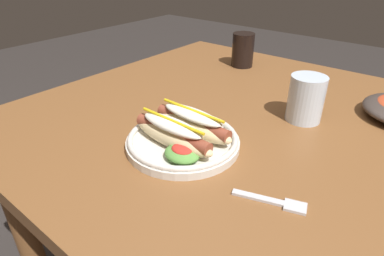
# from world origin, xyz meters

# --- Properties ---
(dining_table) EXTENTS (1.12, 1.01, 0.74)m
(dining_table) POSITION_xyz_m (0.00, 0.00, 0.64)
(dining_table) COLOR brown
(dining_table) RESTS_ON ground_plane
(hot_dog_plate) EXTENTS (0.23, 0.23, 0.08)m
(hot_dog_plate) POSITION_xyz_m (-0.06, -0.20, 0.77)
(hot_dog_plate) COLOR silver
(hot_dog_plate) RESTS_ON dining_table
(fork) EXTENTS (0.12, 0.06, 0.00)m
(fork) POSITION_xyz_m (0.17, -0.24, 0.74)
(fork) COLOR silver
(fork) RESTS_ON dining_table
(soda_cup) EXTENTS (0.07, 0.07, 0.11)m
(soda_cup) POSITION_xyz_m (-0.24, 0.33, 0.80)
(soda_cup) COLOR black
(soda_cup) RESTS_ON dining_table
(water_cup) EXTENTS (0.08, 0.08, 0.11)m
(water_cup) POSITION_xyz_m (0.09, 0.07, 0.79)
(water_cup) COLOR silver
(water_cup) RESTS_ON dining_table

